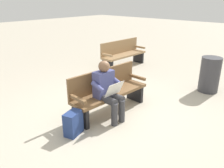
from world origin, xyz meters
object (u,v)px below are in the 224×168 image
object	(u,v)px
backpack	(73,123)
trash_bin	(210,75)
person_seated	(108,89)
bench_far	(123,54)
bench_near	(108,91)

from	to	relation	value
backpack	trash_bin	world-z (taller)	trash_bin
person_seated	backpack	size ratio (longest dim) A/B	2.74
person_seated	backpack	bearing A→B (deg)	-1.30
bench_far	trash_bin	world-z (taller)	bench_far
trash_bin	backpack	bearing A→B (deg)	-15.64
person_seated	bench_far	world-z (taller)	person_seated
bench_near	person_seated	distance (m)	0.38
backpack	bench_far	size ratio (longest dim) A/B	0.24
person_seated	trash_bin	xyz separation A→B (m)	(-2.78, 0.95, -0.18)
backpack	bench_far	xyz separation A→B (m)	(-3.88, -2.08, 0.25)
bench_far	backpack	bearing A→B (deg)	30.51
person_seated	trash_bin	distance (m)	2.94
bench_near	backpack	xyz separation A→B (m)	(1.09, 0.16, -0.25)
bench_near	person_seated	bearing A→B (deg)	43.95
backpack	bench_near	bearing A→B (deg)	-171.57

